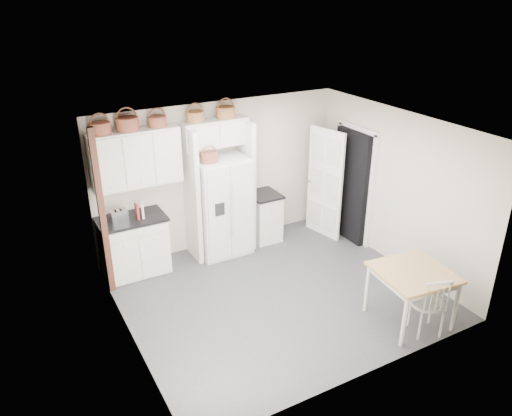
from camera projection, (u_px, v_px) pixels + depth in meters
floor at (277, 294)px, 7.70m from camera, size 4.50×4.50×0.00m
ceiling at (281, 129)px, 6.63m from camera, size 4.50×4.50×0.00m
wall_back at (220, 175)px, 8.76m from camera, size 4.50×0.00×4.50m
wall_left at (124, 255)px, 6.17m from camera, size 0.00×4.00×4.00m
wall_right at (397, 189)px, 8.15m from camera, size 0.00×4.00×4.00m
refrigerator at (221, 206)px, 8.59m from camera, size 0.90×0.72×1.74m
base_cab_left at (134, 246)px, 8.11m from camera, size 1.02×0.64×0.95m
base_cab_right at (264, 217)px, 9.19m from camera, size 0.49×0.59×0.87m
dining_table at (410, 296)px, 6.93m from camera, size 1.07×1.07×0.80m
windsor_chair at (428, 304)px, 6.68m from camera, size 0.55×0.53×0.91m
counter_left at (131, 219)px, 7.90m from camera, size 1.06×0.69×0.04m
counter_right at (264, 195)px, 9.01m from camera, size 0.53×0.63×0.04m
toaster at (119, 216)px, 7.74m from camera, size 0.28×0.19×0.18m
cookbook_red at (137, 211)px, 7.82m from camera, size 0.04×0.16×0.24m
cookbook_cream at (143, 210)px, 7.86m from camera, size 0.07×0.16×0.24m
basket_upper_a at (100, 128)px, 7.29m from camera, size 0.31×0.31×0.18m
basket_upper_b at (127, 124)px, 7.46m from camera, size 0.34×0.34×0.20m
basket_upper_c at (157, 121)px, 7.67m from camera, size 0.29×0.29×0.17m
basket_bridge_a at (195, 117)px, 7.95m from camera, size 0.30×0.30×0.17m
basket_bridge_b at (226, 112)px, 8.18m from camera, size 0.32×0.32×0.18m
basket_fridge_a at (209, 158)px, 8.02m from camera, size 0.28×0.28×0.15m
upper_cabinet at (136, 158)px, 7.71m from camera, size 1.40×0.34×0.90m
bridge_cabinet at (215, 133)px, 8.22m from camera, size 1.12×0.34×0.45m
fridge_panel_left at (192, 196)px, 8.29m from camera, size 0.08×0.60×2.30m
fridge_panel_right at (246, 185)px, 8.74m from camera, size 0.08×0.60×2.30m
trim_post at (102, 214)px, 7.27m from camera, size 0.09×0.09×2.60m
doorway_void at (352, 186)px, 9.02m from camera, size 0.18×0.85×2.05m
door_slab at (325, 184)px, 9.13m from camera, size 0.21×0.79×2.05m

